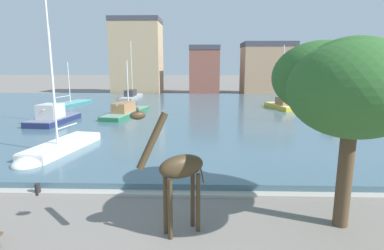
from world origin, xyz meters
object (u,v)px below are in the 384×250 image
at_px(mooring_bollard, 38,189).
at_px(sailboat_black, 340,123).
at_px(sailboat_grey, 132,97).
at_px(sailboat_white, 57,151).
at_px(shade_tree, 351,83).
at_px(sailboat_navy, 56,119).
at_px(sailboat_green, 129,112).
at_px(sailboat_teal, 72,104).
at_px(sailboat_yellow, 281,106).
at_px(giraffe_statue, 178,169).

bearing_deg(mooring_bollard, sailboat_black, 36.76).
bearing_deg(sailboat_grey, sailboat_white, -86.07).
bearing_deg(shade_tree, mooring_bollard, 169.37).
bearing_deg(mooring_bollard, sailboat_navy, 112.34).
relative_size(sailboat_grey, sailboat_green, 0.91).
bearing_deg(sailboat_navy, sailboat_black, -1.55).
bearing_deg(sailboat_grey, shade_tree, -67.50).
xyz_separation_m(sailboat_grey, sailboat_teal, (-6.33, -7.29, -0.24)).
bearing_deg(sailboat_grey, sailboat_teal, -130.98).
height_order(sailboat_grey, sailboat_teal, sailboat_grey).
bearing_deg(sailboat_green, shade_tree, -60.30).
relative_size(sailboat_grey, sailboat_white, 0.90).
relative_size(sailboat_white, sailboat_yellow, 1.28).
height_order(shade_tree, mooring_bollard, shade_tree).
distance_m(sailboat_white, shade_tree, 15.66).
xyz_separation_m(giraffe_statue, sailboat_white, (-7.73, 7.91, -1.71)).
xyz_separation_m(sailboat_navy, sailboat_yellow, (22.25, 9.58, -0.09)).
distance_m(giraffe_statue, sailboat_black, 20.98).
relative_size(sailboat_navy, sailboat_teal, 0.95).
height_order(sailboat_black, mooring_bollard, sailboat_black).
distance_m(sailboat_black, mooring_bollard, 23.31).
bearing_deg(sailboat_white, shade_tree, -28.86).
bearing_deg(giraffe_statue, sailboat_teal, 118.18).
distance_m(giraffe_statue, shade_tree, 6.09).
xyz_separation_m(sailboat_black, sailboat_teal, (-28.56, 13.24, -0.23)).
height_order(giraffe_statue, sailboat_navy, sailboat_navy).
relative_size(sailboat_navy, sailboat_yellow, 1.13).
distance_m(sailboat_green, mooring_bollard, 19.26).
relative_size(shade_tree, mooring_bollard, 12.67).
distance_m(sailboat_teal, shade_tree, 36.69).
distance_m(sailboat_black, sailboat_grey, 30.26).
xyz_separation_m(sailboat_white, mooring_bollard, (1.54, -5.07, -0.23)).
xyz_separation_m(sailboat_black, sailboat_green, (-19.27, 5.30, -0.00)).
bearing_deg(mooring_bollard, sailboat_white, 106.85).
bearing_deg(sailboat_white, sailboat_green, 86.21).
height_order(sailboat_teal, sailboat_green, sailboat_green).
distance_m(giraffe_statue, sailboat_grey, 38.60).
height_order(sailboat_teal, mooring_bollard, sailboat_teal).
distance_m(sailboat_teal, sailboat_green, 12.22).
height_order(sailboat_black, sailboat_white, sailboat_white).
distance_m(sailboat_white, sailboat_yellow, 26.11).
bearing_deg(sailboat_grey, sailboat_green, -79.00).
distance_m(sailboat_teal, mooring_bollard, 28.93).
bearing_deg(shade_tree, sailboat_green, 119.70).
relative_size(giraffe_statue, shade_tree, 0.68).
distance_m(sailboat_black, sailboat_green, 19.98).
height_order(giraffe_statue, sailboat_black, sailboat_black).
relative_size(sailboat_navy, sailboat_green, 0.89).
distance_m(sailboat_teal, sailboat_white, 23.64).
bearing_deg(shade_tree, sailboat_grey, 112.50).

